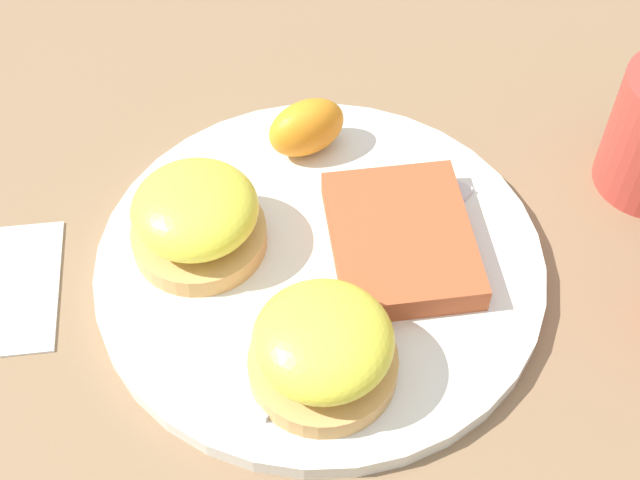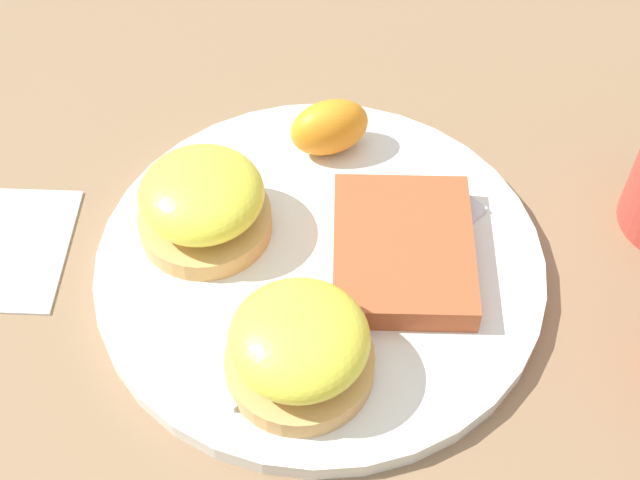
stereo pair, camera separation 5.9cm
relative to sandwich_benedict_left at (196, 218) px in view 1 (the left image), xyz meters
name	(u,v)px [view 1 (the left image)]	position (x,y,z in m)	size (l,w,h in m)	color
ground_plane	(320,270)	(0.04, 0.07, -0.04)	(1.10, 1.10, 0.00)	#846647
plate	(320,264)	(0.04, 0.07, -0.03)	(0.31, 0.31, 0.01)	silver
sandwich_benedict_left	(196,218)	(0.00, 0.00, 0.00)	(0.09, 0.09, 0.06)	tan
sandwich_benedict_right	(323,348)	(0.12, 0.05, 0.00)	(0.09, 0.09, 0.06)	tan
hashbrown_patty	(401,239)	(0.05, 0.13, -0.02)	(0.12, 0.09, 0.02)	#AB4F2B
orange_wedge	(307,128)	(-0.06, 0.10, -0.01)	(0.06, 0.04, 0.04)	orange
fork	(383,272)	(0.07, 0.11, -0.03)	(0.15, 0.20, 0.00)	silver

